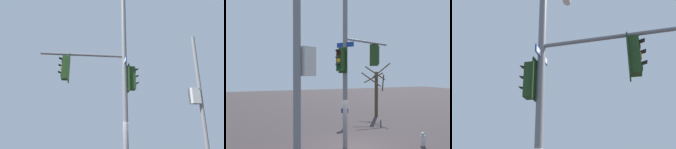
# 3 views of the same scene
# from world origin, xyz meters

# --- Properties ---
(ground_plane) EXTENTS (80.00, 80.00, 0.00)m
(ground_plane) POSITION_xyz_m (0.00, 0.00, 0.00)
(ground_plane) COLOR #393031
(main_signal_pole_assembly) EXTENTS (3.57, 5.20, 9.73)m
(main_signal_pole_assembly) POSITION_xyz_m (-0.45, -0.04, 5.20)
(main_signal_pole_assembly) COLOR slate
(main_signal_pole_assembly) RESTS_ON ground
(secondary_pole_assembly) EXTENTS (0.65, 0.77, 8.16)m
(secondary_pole_assembly) POSITION_xyz_m (4.00, -3.70, 4.14)
(secondary_pole_assembly) COLOR slate
(secondary_pole_assembly) RESTS_ON ground
(fire_hydrant) EXTENTS (0.38, 0.24, 0.73)m
(fire_hydrant) POSITION_xyz_m (1.09, 3.59, 0.34)
(fire_hydrant) COLOR #B2B2B7
(fire_hydrant) RESTS_ON ground
(mailbox) EXTENTS (0.35, 0.49, 1.41)m
(mailbox) POSITION_xyz_m (-4.28, 1.41, 1.11)
(mailbox) COLOR #4C3823
(mailbox) RESTS_ON ground
(bare_tree_behind_pole) EXTENTS (2.58, 2.59, 4.72)m
(bare_tree_behind_pole) POSITION_xyz_m (-7.39, 5.84, 2.33)
(bare_tree_behind_pole) COLOR #473A28
(bare_tree_behind_pole) RESTS_ON ground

